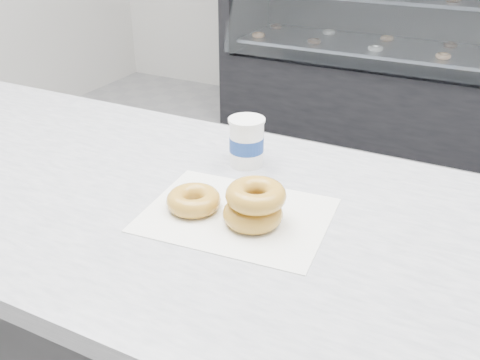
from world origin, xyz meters
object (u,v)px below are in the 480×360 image
Objects in this scene: counter at (182,358)px; display_case at (412,64)px; donut_stack at (254,204)px; coffee_cup at (247,141)px; donut_single at (194,200)px.

display_case is at bearing 90.00° from counter.
counter is 0.53m from donut_stack.
display_case is 22.20× the size of coffee_cup.
donut_stack is (0.19, -2.74, 0.45)m from display_case.
counter is at bearing -90.00° from display_case.
display_case reaches higher than coffee_cup.
donut_stack is at bearing -5.18° from counter.
coffee_cup is at bearing 119.64° from donut_stack.
display_case reaches higher than donut_single.
coffee_cup is at bearing 89.56° from donut_single.
donut_single is at bearing -176.74° from donut_stack.
display_case is 2.78m from donut_stack.
counter is at bearing 174.82° from donut_stack.
display_case is at bearing 70.46° from coffee_cup.
coffee_cup reaches higher than donut_single.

